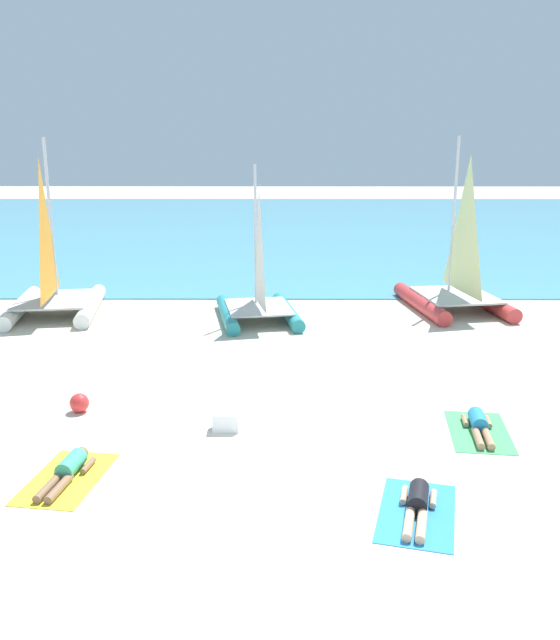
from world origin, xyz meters
TOP-DOWN VIEW (x-y plane):
  - ground_plane at (0.00, 10.00)m, footprint 120.00×120.00m
  - ocean_water at (0.00, 32.91)m, footprint 120.00×40.00m
  - sailboat_red at (5.65, 11.54)m, footprint 3.28×4.56m
  - sailboat_white at (-7.16, 10.88)m, footprint 3.22×4.51m
  - sailboat_teal at (-0.69, 10.22)m, footprint 2.86×3.91m
  - towel_left at (-3.48, 0.24)m, footprint 1.35×2.03m
  - sunbather_left at (-3.47, 0.30)m, footprint 0.62×1.57m
  - towel_middle at (2.08, -0.78)m, footprint 1.54×2.11m
  - sunbather_middle at (2.09, -0.72)m, footprint 0.77×1.55m
  - towel_right at (3.81, 2.09)m, footprint 1.32×2.02m
  - sunbather_right at (3.82, 2.16)m, footprint 0.60×1.57m
  - beach_ball at (-4.07, 3.03)m, footprint 0.39×0.39m
  - cooler_box at (-1.01, 2.17)m, footprint 0.50×0.36m

SIDE VIEW (x-z plane):
  - ground_plane at x=0.00m, z-range 0.00..0.00m
  - towel_left at x=-3.48m, z-range 0.00..0.01m
  - towel_middle at x=2.08m, z-range 0.00..0.01m
  - towel_right at x=3.81m, z-range 0.00..0.01m
  - ocean_water at x=0.00m, z-range 0.00..0.05m
  - sunbather_left at x=-3.47m, z-range -0.02..0.28m
  - sunbather_middle at x=2.09m, z-range -0.02..0.28m
  - sunbather_right at x=3.82m, z-range -0.02..0.28m
  - cooler_box at x=-1.01m, z-range 0.00..0.36m
  - beach_ball at x=-4.07m, z-range 0.00..0.39m
  - sailboat_teal at x=-0.69m, z-range -1.64..3.03m
  - sailboat_white at x=-7.16m, z-range -1.91..3.54m
  - sailboat_red at x=5.65m, z-range -1.93..3.57m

